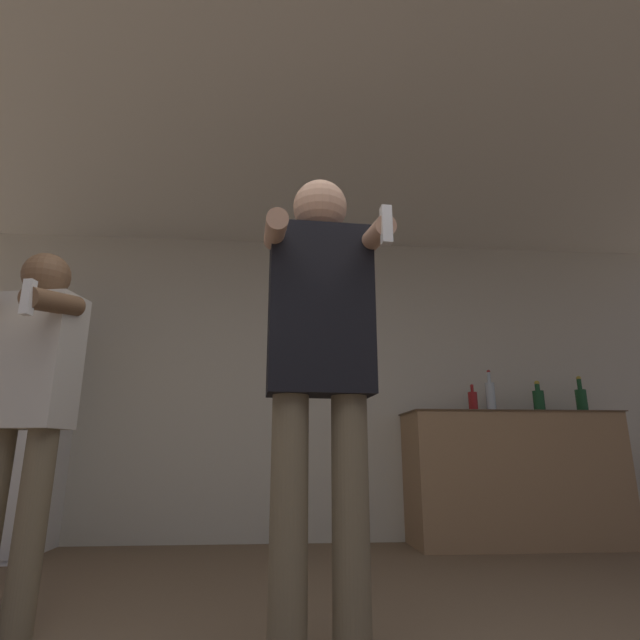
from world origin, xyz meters
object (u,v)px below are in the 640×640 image
(bottle_brown_liquor, at_px, (539,400))
(bottle_short_whiskey, at_px, (581,399))
(bottle_dark_rum, at_px, (491,396))
(person_man_side, at_px, (27,392))
(person_woman_foreground, at_px, (320,358))
(bottle_tall_gin, at_px, (473,402))
(refrigerator, at_px, (0,434))

(bottle_brown_liquor, xyz_separation_m, bottle_short_whiskey, (0.37, 0.00, 0.01))
(bottle_dark_rum, distance_m, person_man_side, 3.32)
(bottle_short_whiskey, distance_m, person_woman_foreground, 3.17)
(bottle_tall_gin, bearing_deg, person_man_side, -146.28)
(bottle_tall_gin, relative_size, bottle_brown_liquor, 0.87)
(bottle_tall_gin, xyz_separation_m, person_woman_foreground, (-1.42, -2.13, -0.06))
(bottle_brown_liquor, height_order, person_woman_foreground, person_woman_foreground)
(bottle_brown_liquor, distance_m, person_man_side, 3.67)
(refrigerator, distance_m, bottle_short_whiskey, 4.54)
(refrigerator, xyz_separation_m, bottle_tall_gin, (3.60, 0.11, 0.28))
(bottle_short_whiskey, height_order, person_woman_foreground, person_woman_foreground)
(bottle_tall_gin, xyz_separation_m, bottle_dark_rum, (0.15, 0.00, 0.04))
(bottle_tall_gin, bearing_deg, bottle_dark_rum, 0.00)
(bottle_dark_rum, bearing_deg, bottle_short_whiskey, 0.00)
(refrigerator, xyz_separation_m, bottle_brown_liquor, (4.16, 0.11, 0.29))
(person_woman_foreground, bearing_deg, bottle_short_whiskey, 42.18)
(person_woman_foreground, xyz_separation_m, person_man_side, (-1.23, 0.36, -0.10))
(bottle_brown_liquor, relative_size, person_man_side, 0.17)
(bottle_tall_gin, height_order, bottle_brown_liquor, bottle_brown_liquor)
(person_woman_foreground, bearing_deg, bottle_brown_liquor, 47.07)
(bottle_tall_gin, bearing_deg, bottle_short_whiskey, 0.00)
(refrigerator, distance_m, bottle_brown_liquor, 4.17)
(person_woman_foreground, bearing_deg, bottle_tall_gin, 56.29)
(bottle_tall_gin, xyz_separation_m, person_man_side, (-2.65, -1.77, -0.16))
(bottle_brown_liquor, bearing_deg, person_man_side, -151.15)
(refrigerator, distance_m, person_woman_foreground, 2.98)
(person_woman_foreground, bearing_deg, refrigerator, 137.16)
(bottle_dark_rum, relative_size, bottle_short_whiskey, 1.13)
(bottle_tall_gin, relative_size, person_woman_foreground, 0.13)
(bottle_dark_rum, relative_size, person_man_side, 0.23)
(refrigerator, bearing_deg, bottle_short_whiskey, 1.40)
(bottle_dark_rum, distance_m, person_woman_foreground, 2.65)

